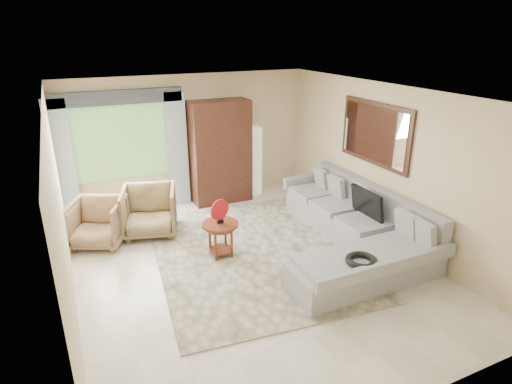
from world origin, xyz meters
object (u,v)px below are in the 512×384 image
tv_screen (367,203)px  armoire (220,152)px  potted_plant (101,206)px  sectional_sofa (354,232)px  floor_lamp (255,161)px  armchair_right (149,211)px  coffee_table (221,239)px  armchair_left (98,223)px

tv_screen → armoire: armoire is taller
potted_plant → sectional_sofa: bearing=-38.7°
sectional_sofa → floor_lamp: (-0.43, 2.96, 0.47)m
tv_screen → armchair_right: size_ratio=0.80×
tv_screen → armoire: (-1.50, 2.83, 0.33)m
tv_screen → armchair_right: bearing=149.4°
armoire → sectional_sofa: bearing=-66.9°
armoire → floor_lamp: 0.86m
coffee_table → sectional_sofa: bearing=-17.4°
tv_screen → armchair_left: size_ratio=0.87×
armchair_left → potted_plant: bearing=107.0°
coffee_table → armchair_right: armchair_right is taller
tv_screen → sectional_sofa: bearing=-166.5°
armchair_left → armoire: 2.83m
sectional_sofa → tv_screen: (0.27, 0.06, 0.44)m
coffee_table → armchair_left: bearing=143.7°
floor_lamp → armoire: bearing=-175.7°
tv_screen → armchair_left: bearing=155.6°
potted_plant → armoire: 2.54m
floor_lamp → coffee_table: bearing=-125.7°
armchair_left → coffee_table: bearing=-11.0°
armchair_left → armchair_right: armchair_right is taller
armchair_right → tv_screen: bearing=-14.6°
armchair_left → potted_plant: size_ratio=1.58×
tv_screen → floor_lamp: bearing=103.6°
coffee_table → armoire: (0.86, 2.24, 0.75)m
tv_screen → armchair_right: (-3.20, 1.89, -0.30)m
armchair_right → floor_lamp: bearing=37.9°
potted_plant → armoire: size_ratio=0.26×
coffee_table → floor_lamp: bearing=54.3°
floor_lamp → potted_plant: bearing=-179.4°
coffee_table → armoire: size_ratio=0.27×
armchair_right → armoire: 2.04m
floor_lamp → armchair_right: bearing=-158.1°
armoire → armchair_left: bearing=-158.9°
tv_screen → potted_plant: tv_screen is taller
armchair_left → armchair_right: (0.87, 0.05, 0.04)m
armchair_left → tv_screen: bearing=1.0°
tv_screen → armchair_left: tv_screen is taller
floor_lamp → tv_screen: bearing=-76.4°
potted_plant → armoire: (2.41, -0.02, 0.78)m
coffee_table → potted_plant: size_ratio=1.07×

